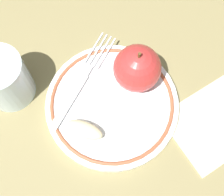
% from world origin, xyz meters
% --- Properties ---
extents(ground_plane, '(2.00, 2.00, 0.00)m').
position_xyz_m(ground_plane, '(0.00, 0.00, 0.00)').
color(ground_plane, olive).
extents(plate, '(0.21, 0.21, 0.02)m').
position_xyz_m(plate, '(0.02, 0.02, 0.01)').
color(plate, white).
rests_on(plate, ground_plane).
extents(apple_red_whole, '(0.07, 0.07, 0.08)m').
position_xyz_m(apple_red_whole, '(0.07, 0.01, 0.05)').
color(apple_red_whole, red).
rests_on(apple_red_whole, plate).
extents(apple_slice_front, '(0.03, 0.06, 0.02)m').
position_xyz_m(apple_slice_front, '(-0.04, 0.03, 0.03)').
color(apple_slice_front, beige).
rests_on(apple_slice_front, plate).
extents(fork, '(0.19, 0.03, 0.00)m').
position_xyz_m(fork, '(0.02, 0.08, 0.02)').
color(fork, silver).
rests_on(fork, plate).
extents(drinking_glass, '(0.08, 0.08, 0.09)m').
position_xyz_m(drinking_glass, '(-0.04, 0.17, 0.04)').
color(drinking_glass, silver).
rests_on(drinking_glass, ground_plane).
extents(napkin_folded, '(0.19, 0.17, 0.01)m').
position_xyz_m(napkin_folded, '(0.08, -0.14, 0.00)').
color(napkin_folded, beige).
rests_on(napkin_folded, ground_plane).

